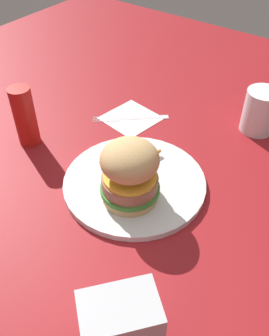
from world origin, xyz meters
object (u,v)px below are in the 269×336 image
Objects in this scene: sandwich at (130,172)px; fries_pile at (135,159)px; drink_glass at (260,113)px; plate at (134,183)px; ketchup_bottle at (25,116)px; napkin_dispenser at (121,328)px; fork at (130,117)px; napkin at (131,118)px.

sandwich reaches higher than fries_pile.
plate is at bearing -20.47° from drink_glass.
drink_glass is at bearing 131.46° from ketchup_bottle.
fries_pile is 0.84× the size of napkin_dispenser.
fork is at bearing -143.15° from sandwich.
plate is 0.22m from fork.
napkin_dispenser reaches higher than fries_pile.
fries_pile reaches higher than plate.
napkin is at bearing 75.14° from napkin_dispenser.
sandwich reaches higher than napkin_dispenser.
sandwich is 0.81× the size of fork.
sandwich is at bearing 74.06° from napkin_dispenser.
ketchup_bottle is at bearing -73.14° from fries_pile.
sandwich is 0.27m from fork.
drink_glass is at bearing 117.84° from fork.
ketchup_bottle reaches higher than drink_glass.
napkin is at bearing -141.43° from plate.
napkin_dispenser is 0.47m from ketchup_bottle.
ketchup_bottle is (0.07, -0.22, 0.05)m from fries_pile.
sandwich is at bearing 87.27° from ketchup_bottle.
napkin_dispenser is at bearing 35.43° from napkin.
fork is (-0.21, -0.15, -0.07)m from sandwich.
ketchup_bottle is (0.32, -0.37, 0.02)m from drink_glass.
fries_pile is (-0.08, -0.05, -0.05)m from sandwich.
ketchup_bottle is (0.02, -0.25, 0.06)m from plate.
napkin_dispenser is (0.29, 0.19, 0.04)m from fries_pile.
plate is 0.30m from napkin_dispenser.
sandwich is (0.04, 0.02, 0.06)m from plate.
sandwich is at bearing 25.70° from plate.
fries_pile reaches higher than fork.
napkin is 0.51m from napkin_dispenser.
plate is at bearing 95.53° from ketchup_bottle.
drink_glass is 0.49m from ketchup_bottle.
napkin_dispenser is 0.85× the size of ketchup_bottle.
sandwich is 1.24× the size of drink_glass.
ketchup_bottle is (0.19, -0.12, 0.06)m from fork.
fork is 1.34× the size of napkin_dispenser.
fork reaches higher than napkin.
drink_glass is (-0.26, 0.14, 0.03)m from fries_pile.
fork is at bearing -141.01° from plate.
drink_glass is 0.74× the size of ketchup_bottle.
fries_pile is 0.35m from napkin_dispenser.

